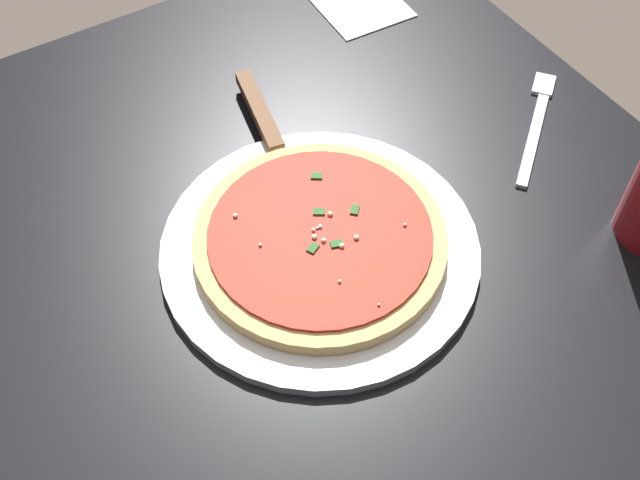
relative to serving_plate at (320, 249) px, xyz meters
name	(u,v)px	position (x,y,z in m)	size (l,w,h in m)	color
restaurant_table	(284,339)	(-0.01, -0.04, -0.14)	(0.91, 0.91, 0.75)	black
serving_plate	(320,249)	(0.00, 0.00, 0.00)	(0.32, 0.32, 0.01)	white
pizza	(320,239)	(0.00, 0.00, 0.02)	(0.25, 0.25, 0.02)	#DBB26B
pizza_server	(271,136)	(-0.15, 0.03, 0.01)	(0.22, 0.09, 0.01)	silver
fork	(535,120)	(-0.03, 0.31, 0.00)	(0.13, 0.16, 0.00)	silver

